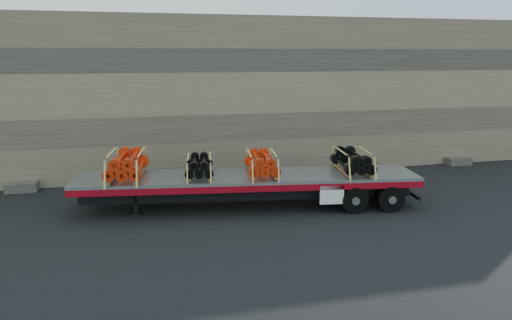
{
  "coord_description": "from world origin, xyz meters",
  "views": [
    {
      "loc": [
        -3.73,
        -16.23,
        5.32
      ],
      "look_at": [
        0.79,
        1.36,
        1.49
      ],
      "focal_mm": 35.0,
      "sensor_mm": 36.0,
      "label": 1
    }
  ],
  "objects_px": {
    "trailer": "(248,191)",
    "bundle_rear": "(352,162)",
    "bundle_midfront": "(199,167)",
    "bundle_midrear": "(262,164)",
    "bundle_front": "(127,165)"
  },
  "relations": [
    {
      "from": "bundle_midrear",
      "to": "bundle_midfront",
      "type": "bearing_deg",
      "value": 180.0
    },
    {
      "from": "bundle_midfront",
      "to": "bundle_midrear",
      "type": "relative_size",
      "value": 0.89
    },
    {
      "from": "trailer",
      "to": "bundle_midfront",
      "type": "xyz_separation_m",
      "value": [
        -1.68,
        0.25,
        0.93
      ]
    },
    {
      "from": "trailer",
      "to": "bundle_rear",
      "type": "xyz_separation_m",
      "value": [
        3.72,
        -0.56,
        0.98
      ]
    },
    {
      "from": "bundle_midfront",
      "to": "bundle_rear",
      "type": "height_order",
      "value": "bundle_rear"
    },
    {
      "from": "trailer",
      "to": "bundle_front",
      "type": "xyz_separation_m",
      "value": [
        -4.11,
        0.61,
        1.03
      ]
    },
    {
      "from": "trailer",
      "to": "bundle_midrear",
      "type": "distance_m",
      "value": 1.09
    },
    {
      "from": "bundle_midrear",
      "to": "bundle_rear",
      "type": "xyz_separation_m",
      "value": [
        3.24,
        -0.48,
        0.01
      ]
    },
    {
      "from": "bundle_front",
      "to": "bundle_midfront",
      "type": "height_order",
      "value": "bundle_front"
    },
    {
      "from": "bundle_front",
      "to": "bundle_rear",
      "type": "relative_size",
      "value": 1.12
    },
    {
      "from": "trailer",
      "to": "bundle_rear",
      "type": "relative_size",
      "value": 5.52
    },
    {
      "from": "bundle_midfront",
      "to": "bundle_midrear",
      "type": "distance_m",
      "value": 2.19
    },
    {
      "from": "trailer",
      "to": "bundle_rear",
      "type": "distance_m",
      "value": 3.89
    },
    {
      "from": "bundle_front",
      "to": "bundle_midrear",
      "type": "relative_size",
      "value": 1.15
    },
    {
      "from": "bundle_front",
      "to": "bundle_midfront",
      "type": "distance_m",
      "value": 2.46
    }
  ]
}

